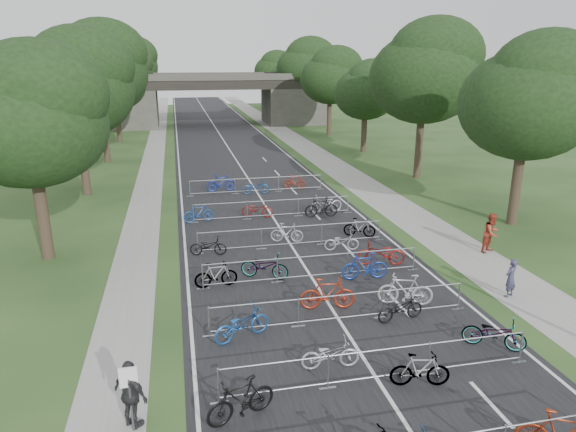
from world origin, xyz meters
name	(u,v)px	position (x,y,z in m)	size (l,w,h in m)	color
road	(224,141)	(0.00, 50.00, 0.01)	(11.00, 140.00, 0.01)	black
sidewalk_right	(293,139)	(8.00, 50.00, 0.01)	(3.00, 140.00, 0.01)	gray
sidewalk_left	(156,143)	(-7.50, 50.00, 0.01)	(2.00, 140.00, 0.01)	gray
lane_markings	(224,141)	(0.00, 50.00, 0.00)	(0.12, 140.00, 0.00)	silver
overpass_bridge	(213,99)	(0.00, 65.00, 3.53)	(31.00, 8.00, 7.05)	#42403B
park_sign	(129,387)	(-6.80, 3.00, 1.27)	(0.45, 0.06, 1.83)	#4C4C51
tree_left_0	(31,118)	(-11.39, 15.93, 6.49)	(6.72, 6.72, 10.25)	#33261C
tree_right_0	(531,99)	(13.11, 15.93, 6.92)	(7.17, 7.17, 10.93)	#33261C
tree_left_1	(76,85)	(-11.39, 27.93, 7.30)	(7.56, 7.56, 11.53)	#33261C
tree_right_1	(426,74)	(13.11, 27.93, 7.90)	(8.18, 8.18, 12.47)	#33261C
tree_left_2	(99,69)	(-11.39, 39.93, 8.12)	(8.40, 8.40, 12.81)	#33261C
tree_right_2	(367,91)	(13.11, 39.93, 5.95)	(6.16, 6.16, 9.39)	#33261C
tree_left_3	(115,82)	(-11.39, 51.93, 6.49)	(6.72, 6.72, 10.25)	#33261C
tree_right_3	(331,77)	(13.11, 51.93, 6.92)	(7.17, 7.17, 10.93)	#33261C
tree_left_4	(124,72)	(-11.39, 63.93, 7.30)	(7.56, 7.56, 11.53)	#33261C
tree_right_4	(306,66)	(13.11, 63.93, 7.90)	(8.18, 8.18, 12.47)	#33261C
tree_left_5	(130,64)	(-11.39, 75.93, 8.12)	(8.40, 8.40, 12.81)	#33261C
tree_right_5	(288,78)	(13.11, 75.93, 5.95)	(6.16, 6.16, 9.39)	#33261C
tree_left_6	(136,73)	(-11.39, 87.93, 6.49)	(6.72, 6.72, 10.25)	#33261C
tree_right_6	(274,70)	(13.11, 87.93, 6.92)	(7.17, 7.17, 10.93)	#33261C
barrier_row_1	(379,365)	(0.00, 3.60, 0.55)	(9.70, 0.08, 1.10)	#94979B
barrier_row_2	(341,308)	(0.00, 7.20, 0.55)	(9.70, 0.08, 1.10)	#94979B
barrier_row_3	(313,267)	(0.00, 11.00, 0.55)	(9.70, 0.08, 1.10)	#94979B
barrier_row_4	(292,236)	(0.00, 15.00, 0.55)	(9.70, 0.08, 1.10)	#94979B
barrier_row_5	(273,209)	(0.00, 20.00, 0.55)	(9.70, 0.08, 1.10)	#94979B
barrier_row_6	(257,185)	(0.00, 26.00, 0.55)	(9.70, 0.08, 1.10)	#94979B
bike_4	(241,400)	(-4.09, 2.85, 0.58)	(0.55, 1.94, 1.16)	black
bike_5	(330,354)	(-1.18, 4.56, 0.47)	(0.62, 1.78, 0.94)	#ABABB3
bike_6	(420,370)	(1.05, 3.16, 0.52)	(0.49, 1.72, 1.03)	#94979B
bike_7	(494,333)	(4.30, 4.53, 0.52)	(0.69, 1.97, 1.04)	#94979B
bike_8	(242,324)	(-3.56, 6.83, 0.54)	(0.71, 2.05, 1.08)	#1A4C92
bike_9	(328,294)	(-0.17, 8.25, 0.62)	(0.58, 2.07, 1.24)	#9D2B16
bike_10	(400,308)	(2.11, 6.86, 0.47)	(0.63, 1.80, 0.95)	black
bike_11	(405,290)	(2.79, 7.94, 0.62)	(0.59, 2.08, 1.25)	#BABAC3
bike_12	(216,275)	(-4.06, 11.09, 0.53)	(0.50, 1.77, 1.06)	#94979B
bike_13	(265,266)	(-1.97, 11.53, 0.55)	(0.72, 2.08, 1.09)	#94979B
bike_14	(365,266)	(2.13, 10.51, 0.60)	(0.56, 1.98, 1.19)	navy
bike_15	(381,254)	(3.40, 11.83, 0.57)	(0.75, 2.16, 1.13)	maroon
bike_16	(208,246)	(-4.13, 14.74, 0.45)	(0.60, 1.73, 0.91)	black
bike_17	(287,233)	(-0.10, 15.70, 0.51)	(0.48, 1.68, 1.01)	#9999A0
bike_18	(342,242)	(2.26, 14.02, 0.45)	(0.59, 1.70, 0.89)	#A5A5AD
bike_19	(360,228)	(3.79, 15.72, 0.50)	(0.47, 1.68, 1.01)	#94979B
bike_20	(199,213)	(-4.30, 20.06, 0.53)	(0.50, 1.77, 1.06)	#19458E
bike_21	(257,209)	(-0.90, 20.29, 0.48)	(0.64, 1.83, 0.96)	maroon
bike_22	(321,207)	(2.79, 19.50, 0.59)	(0.56, 1.98, 1.19)	black
bike_23	(326,204)	(3.34, 20.33, 0.55)	(0.73, 2.10, 1.10)	#B3B4BB
bike_25	(221,183)	(-2.41, 26.85, 0.61)	(0.58, 2.05, 1.23)	navy
bike_26	(256,187)	(-0.14, 25.75, 0.49)	(0.65, 1.86, 0.98)	navy
bike_27	(295,182)	(2.83, 26.53, 0.50)	(0.47, 1.66, 1.00)	maroon
pedestrian_a	(511,278)	(7.10, 7.75, 0.78)	(0.57, 0.37, 1.57)	#33334C
pedestrian_b	(491,233)	(9.20, 12.27, 0.96)	(0.93, 0.73, 1.92)	#9C3422
pedestrian_c	(131,395)	(-6.80, 3.16, 0.93)	(1.09, 0.45, 1.86)	#29292B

